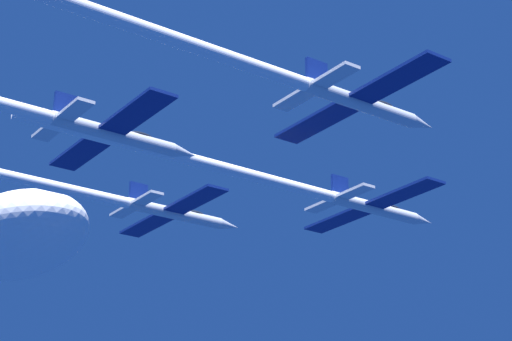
% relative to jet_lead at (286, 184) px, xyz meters
% --- Properties ---
extents(jet_lead, '(19.76, 49.83, 3.27)m').
position_rel_jet_lead_xyz_m(jet_lead, '(0.00, 0.00, 0.00)').
color(jet_lead, silver).
extents(jet_left_wing, '(19.76, 55.53, 3.27)m').
position_rel_jet_lead_xyz_m(jet_left_wing, '(-16.67, -17.71, 0.99)').
color(jet_left_wing, silver).
extents(jet_right_wing, '(19.76, 54.51, 3.27)m').
position_rel_jet_lead_xyz_m(jet_right_wing, '(16.31, -18.45, 1.45)').
color(jet_right_wing, silver).
extents(cloud_wispy, '(34.08, 18.75, 11.93)m').
position_rel_jet_lead_xyz_m(cloud_wispy, '(-64.76, -3.55, 10.63)').
color(cloud_wispy, white).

